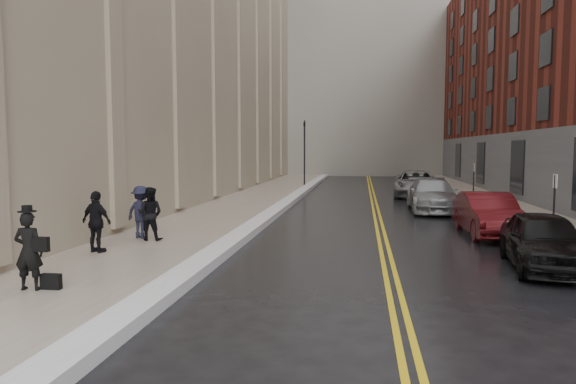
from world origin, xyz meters
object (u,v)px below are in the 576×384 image
(pedestrian_a, at_px, (150,214))
(pedestrian_b, at_px, (141,212))
(car_silver_near, at_px, (432,195))
(car_maroon, at_px, (488,214))
(pedestrian_main, at_px, (29,251))
(pedestrian_c, at_px, (97,222))
(car_black, at_px, (544,241))
(car_silver_far, at_px, (416,184))

(pedestrian_a, relative_size, pedestrian_b, 0.99)
(car_silver_near, bearing_deg, car_maroon, -81.61)
(pedestrian_main, bearing_deg, pedestrian_b, -93.29)
(car_maroon, xyz_separation_m, pedestrian_main, (-11.08, -9.15, 0.21))
(pedestrian_b, bearing_deg, pedestrian_c, 101.32)
(car_black, distance_m, pedestrian_main, 11.98)
(car_black, xyz_separation_m, car_silver_far, (-1.14, 19.67, 0.10))
(car_maroon, distance_m, pedestrian_c, 12.84)
(car_maroon, height_order, pedestrian_a, pedestrian_a)
(car_maroon, bearing_deg, pedestrian_a, -164.43)
(pedestrian_main, bearing_deg, pedestrian_a, -97.49)
(car_silver_far, height_order, pedestrian_c, pedestrian_c)
(car_black, distance_m, pedestrian_c, 11.84)
(car_silver_near, height_order, pedestrian_c, pedestrian_c)
(car_black, height_order, pedestrian_c, pedestrian_c)
(pedestrian_main, height_order, pedestrian_c, pedestrian_c)
(car_black, distance_m, pedestrian_b, 11.77)
(pedestrian_c, bearing_deg, pedestrian_b, -77.71)
(car_silver_near, height_order, pedestrian_a, pedestrian_a)
(car_maroon, bearing_deg, car_silver_near, 96.57)
(car_maroon, distance_m, pedestrian_b, 11.81)
(car_black, height_order, pedestrian_a, pedestrian_a)
(car_black, distance_m, car_silver_near, 12.05)
(car_maroon, xyz_separation_m, car_silver_near, (-0.97, 6.96, 0.04))
(car_black, bearing_deg, car_maroon, 98.14)
(pedestrian_a, bearing_deg, car_maroon, -162.07)
(car_black, bearing_deg, car_silver_far, 99.47)
(car_maroon, distance_m, pedestrian_main, 14.37)
(car_silver_far, bearing_deg, pedestrian_main, -108.93)
(pedestrian_main, relative_size, pedestrian_c, 0.94)
(car_black, relative_size, pedestrian_c, 2.47)
(car_silver_near, bearing_deg, car_silver_far, 90.47)
(pedestrian_c, bearing_deg, car_silver_near, -112.98)
(car_maroon, relative_size, pedestrian_main, 2.83)
(car_silver_near, relative_size, pedestrian_main, 3.37)
(car_maroon, height_order, pedestrian_c, pedestrian_c)
(pedestrian_b, height_order, pedestrian_c, pedestrian_c)
(car_silver_near, distance_m, pedestrian_c, 16.33)
(car_silver_far, xyz_separation_m, pedestrian_main, (-10.11, -23.79, 0.13))
(pedestrian_a, height_order, pedestrian_b, pedestrian_b)
(pedestrian_c, bearing_deg, pedestrian_a, -90.47)
(car_silver_far, relative_size, pedestrian_main, 3.67)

